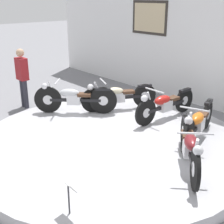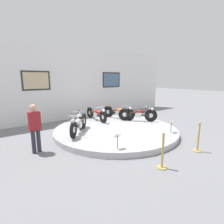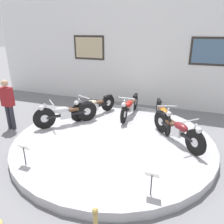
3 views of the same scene
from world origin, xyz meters
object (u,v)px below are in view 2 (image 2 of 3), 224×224
stanchion_post_left_of_entry (162,156)px  info_placard_front_centre (171,124)px  motorcycle_red (97,114)px  motorcycle_orange (119,112)px  stanchion_post_right_of_entry (198,142)px  motorcycle_silver (79,124)px  info_placard_front_left (117,138)px  motorcycle_maroon (138,114)px  motorcycle_cream (79,118)px  visitor_standing (35,126)px

stanchion_post_left_of_entry → info_placard_front_centre: bearing=30.6°
motorcycle_red → motorcycle_orange: (1.18, -0.40, 0.01)m
stanchion_post_right_of_entry → motorcycle_silver: bearing=126.3°
stanchion_post_right_of_entry → info_placard_front_left: bearing=149.4°
motorcycle_red → motorcycle_maroon: bearing=-39.1°
motorcycle_maroon → motorcycle_silver: bearing=180.0°
motorcycle_cream → motorcycle_orange: motorcycle_orange is taller
stanchion_post_left_of_entry → motorcycle_orange: bearing=65.0°
motorcycle_maroon → stanchion_post_right_of_entry: stanchion_post_right_of_entry is taller
motorcycle_orange → stanchion_post_left_of_entry: (-2.12, -4.55, -0.26)m
motorcycle_red → stanchion_post_left_of_entry: bearing=-100.7°
info_placard_front_left → stanchion_post_left_of_entry: 1.48m
motorcycle_maroon → stanchion_post_right_of_entry: bearing=-101.9°
motorcycle_red → motorcycle_maroon: (1.69, -1.38, 0.02)m
info_placard_front_centre → visitor_standing: bearing=160.4°
motorcycle_silver → info_placard_front_left: 2.21m
motorcycle_maroon → stanchion_post_right_of_entry: (-0.75, -3.58, -0.26)m
visitor_standing → info_placard_front_centre: bearing=-19.6°
motorcycle_silver → motorcycle_red: motorcycle_silver is taller
motorcycle_red → stanchion_post_left_of_entry: size_ratio=1.91×
motorcycle_orange → visitor_standing: (-4.63, -1.43, 0.31)m
motorcycle_silver → motorcycle_cream: (0.51, 0.98, -0.02)m
motorcycle_maroon → motorcycle_orange: bearing=117.7°
motorcycle_red → info_placard_front_left: motorcycle_red is taller
motorcycle_silver → motorcycle_red: 2.18m
motorcycle_cream → motorcycle_maroon: bearing=-18.7°
motorcycle_orange → info_placard_front_left: motorcycle_orange is taller
info_placard_front_centre → motorcycle_red: bearing=111.5°
motorcycle_cream → visitor_standing: (-2.26, -1.43, 0.33)m
motorcycle_maroon → motorcycle_cream: bearing=161.3°
info_placard_front_centre → motorcycle_cream: bearing=129.3°
motorcycle_red → info_placard_front_left: size_ratio=3.82×
motorcycle_maroon → motorcycle_red: bearing=140.9°
visitor_standing → motorcycle_cream: bearing=32.3°
visitor_standing → info_placard_front_left: bearing=-40.3°
visitor_standing → stanchion_post_left_of_entry: 4.04m
stanchion_post_right_of_entry → info_placard_front_centre: bearing=71.4°
stanchion_post_left_of_entry → stanchion_post_right_of_entry: size_ratio=1.00×
motorcycle_silver → stanchion_post_right_of_entry: 4.45m
motorcycle_cream → info_placard_front_left: size_ratio=3.53×
motorcycle_red → motorcycle_orange: size_ratio=1.03×
info_placard_front_centre → stanchion_post_left_of_entry: size_ratio=0.50×
stanchion_post_right_of_entry → motorcycle_orange: bearing=86.9°
motorcycle_silver → motorcycle_cream: motorcycle_silver is taller
info_placard_front_left → visitor_standing: (-2.04, 1.73, 0.33)m
motorcycle_maroon → info_placard_front_left: motorcycle_maroon is taller
motorcycle_cream → motorcycle_maroon: motorcycle_maroon is taller
motorcycle_cream → stanchion_post_right_of_entry: size_ratio=1.76×
info_placard_front_left → stanchion_post_right_of_entry: bearing=-30.6°
stanchion_post_right_of_entry → visitor_standing: bearing=144.6°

